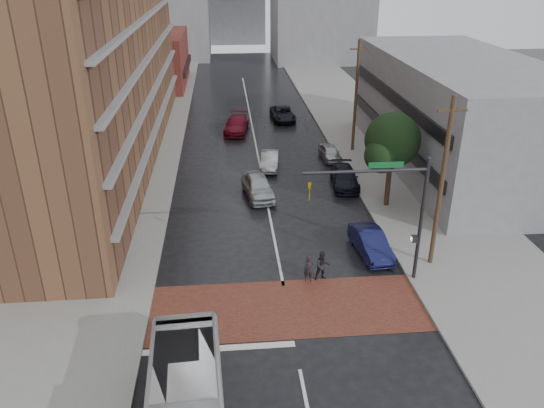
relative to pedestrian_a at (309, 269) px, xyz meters
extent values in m
plane|color=black|center=(-1.44, -2.88, -0.78)|extent=(160.00, 160.00, 0.00)
cube|color=brown|center=(-1.44, -2.38, -0.77)|extent=(14.00, 5.00, 0.02)
cube|color=gray|center=(-12.94, 22.12, -0.71)|extent=(9.00, 90.00, 0.15)
cube|color=gray|center=(10.06, 22.12, -0.71)|extent=(9.00, 90.00, 0.15)
cube|color=maroon|center=(-13.44, 51.12, 2.72)|extent=(8.00, 16.00, 7.00)
cube|color=gray|center=(15.06, 17.12, 3.72)|extent=(11.00, 26.00, 9.00)
cylinder|color=#332319|center=(7.06, 9.12, 1.22)|extent=(0.36, 0.36, 4.00)
sphere|color=black|center=(7.06, 9.12, 4.22)|extent=(3.80, 3.80, 3.80)
sphere|color=black|center=(6.16, 8.32, 3.42)|extent=(2.40, 2.40, 2.40)
sphere|color=black|center=(7.86, 9.92, 3.62)|extent=(2.60, 2.60, 2.60)
cylinder|color=#2D2D33|center=(5.86, -0.38, 2.82)|extent=(0.20, 0.20, 7.20)
cylinder|color=#2D2D33|center=(2.66, -0.38, 5.82)|extent=(6.40, 0.16, 0.16)
imported|color=gold|center=(-0.14, -0.38, 4.82)|extent=(0.20, 0.16, 1.00)
cube|color=#0C5926|center=(3.66, -0.38, 6.12)|extent=(1.80, 0.05, 0.30)
cube|color=#2D2D33|center=(5.61, -0.38, 1.82)|extent=(0.30, 0.30, 0.35)
cylinder|color=#473321|center=(7.36, 1.12, 4.22)|extent=(0.26, 0.26, 10.00)
cube|color=#473321|center=(7.36, 1.12, 8.42)|extent=(1.60, 0.12, 0.12)
cylinder|color=#473321|center=(7.36, 21.12, 4.22)|extent=(0.26, 0.26, 10.00)
cube|color=#473321|center=(7.36, 21.12, 8.42)|extent=(1.60, 0.12, 0.12)
imported|color=black|center=(0.00, 0.00, 0.00)|extent=(0.58, 0.39, 1.57)
imported|color=black|center=(0.78, 0.12, 0.09)|extent=(0.94, 0.78, 1.74)
imported|color=#ABAFB3|center=(-2.02, 11.65, 0.04)|extent=(2.61, 5.09, 1.66)
imported|color=#B8BCC1|center=(-0.63, 17.51, -0.10)|extent=(1.99, 4.29, 1.36)
imported|color=maroon|center=(-3.14, 27.98, 0.00)|extent=(2.98, 5.69, 1.57)
imported|color=black|center=(2.06, 31.91, -0.07)|extent=(2.62, 5.24, 1.42)
imported|color=#131644|center=(4.17, 2.62, -0.05)|extent=(1.96, 4.55, 1.46)
imported|color=black|center=(4.86, 13.12, -0.09)|extent=(2.37, 4.97, 1.40)
imported|color=#9EA2A5|center=(4.86, 19.11, -0.14)|extent=(1.78, 3.86, 1.28)
camera|label=1|loc=(-4.27, -24.56, 15.56)|focal=35.00mm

